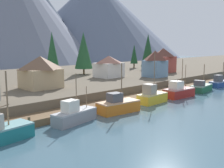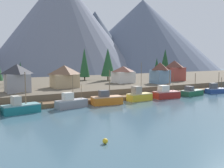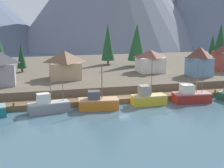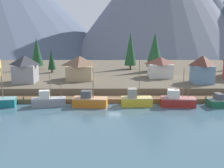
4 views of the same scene
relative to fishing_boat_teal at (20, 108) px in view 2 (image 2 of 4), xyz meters
The scene contains 24 objects.
ground_plane 33.25m from the fishing_boat_teal, 41.66° to the left, with size 400.00×400.00×1.00m, color #3D5B6B.
dock 25.15m from the fishing_boat_teal, ahead, with size 80.00×4.00×1.60m.
shoreline_bank 42.15m from the fishing_boat_teal, 53.94° to the left, with size 400.00×56.00×2.50m, color brown.
mountain_central_peak 146.15m from the fishing_boat_teal, 67.11° to the left, with size 110.62×110.62×72.12m, color slate.
mountain_east_peak 156.11m from the fishing_boat_teal, 57.76° to the left, with size 64.79×64.79×47.29m, color #475160.
mountain_far_ridge 187.95m from the fishing_boat_teal, 45.47° to the left, with size 134.05×134.05×61.75m, color slate.
fishing_boat_teal is the anchor object (origin of this frame).
fishing_boat_grey 10.64m from the fishing_boat_teal, ahead, with size 7.39×3.51×7.08m.
fishing_boat_orange 19.46m from the fishing_boat_teal, ahead, with size 7.42×3.85×8.16m.
fishing_boat_yellow 29.27m from the fishing_boat_teal, ahead, with size 6.49×2.93×9.78m.
fishing_boat_red 38.01m from the fishing_boat_teal, ahead, with size 7.34×3.78×8.13m.
fishing_boat_green 47.94m from the fishing_boat_teal, ahead, with size 7.42×3.85×6.46m.
fishing_boat_blue 58.65m from the fishing_boat_teal, ahead, with size 7.05×3.77×6.48m.
house_grey 14.95m from the fishing_boat_teal, 81.45° to the left, with size 5.79×5.84×6.93m.
house_red 61.75m from the fishing_boat_teal, 17.43° to the left, with size 6.84×5.94×7.52m.
house_tan 24.01m from the fishing_boat_teal, 48.49° to the left, with size 7.12×6.65×6.37m.
house_blue 49.03m from the fishing_boat_teal, 15.40° to the left, with size 5.27×5.34×7.00m.
house_white 43.54m from the fishing_boat_teal, 29.24° to the left, with size 6.73×6.06×5.66m.
conifer_near_right 30.39m from the fishing_boat_teal, 78.69° to the left, with size 2.44×2.44×7.32m.
conifer_mid_left 73.92m from the fishing_boat_teal, 28.68° to the left, with size 2.76×2.76×8.65m.
conifer_mid_right 48.32m from the fishing_boat_teal, 50.23° to the left, with size 3.94×3.94×12.23m.
conifer_back_left 49.88m from the fishing_boat_teal, 39.90° to the left, with size 5.24×5.24×12.15m.
conifer_back_right 67.41m from the fishing_boat_teal, 23.37° to the left, with size 4.60×4.60×12.12m.
channel_buoy 25.00m from the fishing_boat_teal, 76.97° to the right, with size 0.70×0.70×0.70m, color gold.
Camera 2 is at (-34.50, -54.16, 10.82)m, focal length 41.19 mm.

